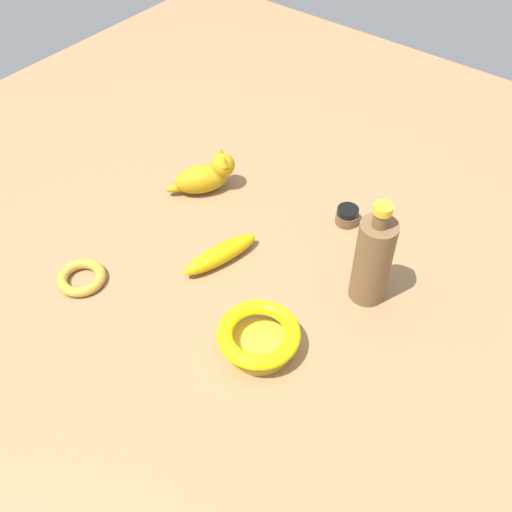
% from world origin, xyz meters
% --- Properties ---
extents(ground, '(2.00, 2.00, 0.00)m').
position_xyz_m(ground, '(0.00, 0.00, 0.00)').
color(ground, '#936D47').
extents(bowl, '(0.14, 0.14, 0.05)m').
position_xyz_m(bowl, '(-0.10, 0.12, 0.03)').
color(bowl, gold).
rests_on(bowl, ground).
extents(nail_polish_jar, '(0.05, 0.05, 0.04)m').
position_xyz_m(nail_polish_jar, '(-0.05, -0.24, 0.02)').
color(nail_polish_jar, brown).
rests_on(nail_polish_jar, ground).
extents(bottle_tall, '(0.07, 0.07, 0.22)m').
position_xyz_m(bottle_tall, '(-0.18, -0.10, 0.09)').
color(bottle_tall, brown).
rests_on(bottle_tall, ground).
extents(bangle, '(0.09, 0.09, 0.02)m').
position_xyz_m(bangle, '(0.26, 0.20, 0.01)').
color(bangle, gold).
rests_on(bangle, ground).
extents(banana, '(0.08, 0.17, 0.04)m').
position_xyz_m(banana, '(0.09, 0.00, 0.02)').
color(banana, gold).
rests_on(banana, ground).
extents(cat_figurine, '(0.12, 0.13, 0.09)m').
position_xyz_m(cat_figurine, '(0.25, -0.15, 0.04)').
color(cat_figurine, '#B58C13').
rests_on(cat_figurine, ground).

